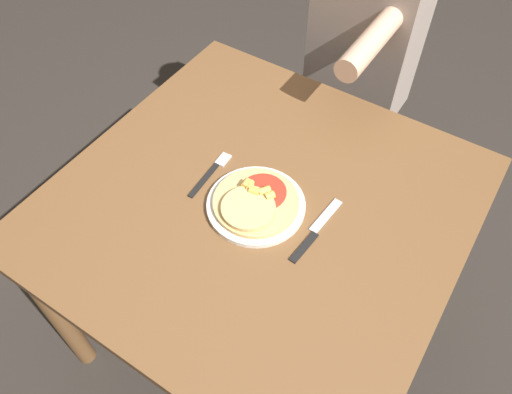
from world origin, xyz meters
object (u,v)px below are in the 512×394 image
plate (256,205)px  person_diner (365,46)px  dining_table (259,225)px  fork (212,172)px  knife (315,231)px  pizza (255,202)px

plate → person_diner: 0.79m
dining_table → plate: 0.12m
dining_table → plate: (0.01, -0.02, 0.12)m
dining_table → plate: size_ratio=4.03×
dining_table → fork: (-0.16, 0.01, 0.11)m
plate → dining_table: bearing=102.8°
plate → person_diner: bearing=95.1°
fork → knife: 0.32m
dining_table → pizza: pizza is taller
pizza → person_diner: bearing=95.1°
dining_table → fork: size_ratio=5.70×
person_diner → dining_table: bearing=-85.1°
plate → knife: size_ratio=1.13×
plate → pizza: pizza is taller
pizza → fork: pizza is taller
dining_table → person_diner: 0.78m
pizza → dining_table: bearing=99.3°
dining_table → plate: bearing=-77.2°
dining_table → person_diner: person_diner is taller
knife → plate: bearing=-174.5°
dining_table → knife: size_ratio=4.53×
fork → plate: bearing=-11.6°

